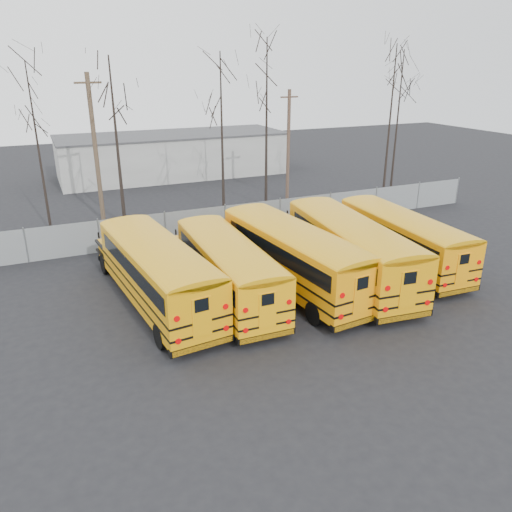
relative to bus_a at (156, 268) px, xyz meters
name	(u,v)px	position (x,y,z in m)	size (l,w,h in m)	color
ground	(319,312)	(6.52, -3.65, -1.89)	(120.00, 120.00, 0.00)	black
fence	(225,220)	(6.52, 8.35, -0.89)	(40.00, 0.04, 2.00)	gray
distant_building	(173,155)	(8.52, 28.35, 0.11)	(22.00, 8.00, 4.00)	#BABAB5
bus_a	(156,268)	(0.00, 0.00, 0.00)	(3.82, 11.74, 3.23)	black
bus_b	(227,264)	(3.22, -0.60, -0.12)	(2.75, 10.87, 3.02)	black
bus_c	(291,252)	(6.59, -0.75, 0.04)	(3.82, 11.99, 3.30)	black
bus_d	(348,245)	(9.69, -1.11, 0.07)	(3.97, 12.17, 3.35)	black
bus_e	(400,235)	(13.50, -0.48, -0.11)	(3.04, 11.00, 3.05)	black
utility_pole_left	(95,148)	(-0.38, 15.16, 3.30)	(1.80, 0.40, 10.10)	brown
utility_pole_right	(288,145)	(14.60, 15.14, 2.60)	(1.56, 0.27, 8.75)	brown
tree_1	(39,150)	(-4.00, 13.99, 3.52)	(0.26, 0.26, 10.82)	black
tree_2	(117,146)	(0.77, 12.87, 3.66)	(0.26, 0.26, 11.12)	black
tree_3	(222,136)	(8.28, 13.38, 3.81)	(0.26, 0.26, 11.41)	black
tree_4	(266,126)	(12.01, 13.79, 4.30)	(0.26, 0.26, 12.38)	black
tree_5	(389,129)	(20.44, 10.00, 4.08)	(0.26, 0.26, 11.95)	black
tree_6	(397,125)	(23.81, 13.25, 3.94)	(0.26, 0.26, 11.67)	black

